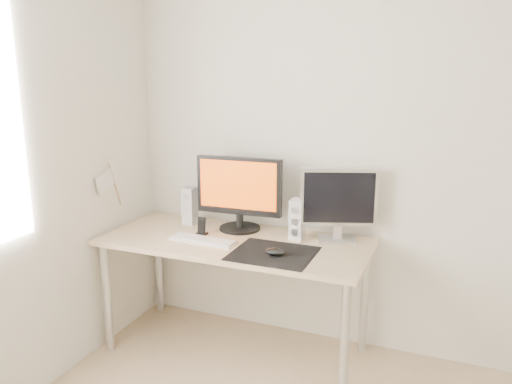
% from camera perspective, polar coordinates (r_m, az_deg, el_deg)
% --- Properties ---
extents(wall_back, '(3.50, 0.00, 3.50)m').
position_cam_1_polar(wall_back, '(3.00, 17.00, 4.22)').
color(wall_back, white).
rests_on(wall_back, ground).
extents(mousepad, '(0.45, 0.40, 0.00)m').
position_cam_1_polar(mousepad, '(2.77, 1.98, -7.03)').
color(mousepad, black).
rests_on(mousepad, desk).
extents(mouse, '(0.11, 0.07, 0.04)m').
position_cam_1_polar(mouse, '(2.73, 2.16, -6.86)').
color(mouse, black).
rests_on(mouse, mousepad).
extents(desk, '(1.60, 0.70, 0.73)m').
position_cam_1_polar(desk, '(3.03, -2.40, -6.83)').
color(desk, '#D1B587').
rests_on(desk, ground).
extents(main_monitor, '(0.55, 0.27, 0.47)m').
position_cam_1_polar(main_monitor, '(3.11, -1.95, 0.13)').
color(main_monitor, black).
rests_on(main_monitor, desk).
extents(second_monitor, '(0.44, 0.22, 0.43)m').
position_cam_1_polar(second_monitor, '(2.95, 9.41, -1.03)').
color(second_monitor, silver).
rests_on(second_monitor, desk).
extents(speaker_left, '(0.08, 0.09, 0.24)m').
position_cam_1_polar(speaker_left, '(3.30, -7.58, -1.57)').
color(speaker_left, silver).
rests_on(speaker_left, desk).
extents(speaker_right, '(0.08, 0.09, 0.24)m').
position_cam_1_polar(speaker_right, '(2.98, 4.71, -3.16)').
color(speaker_right, white).
rests_on(speaker_right, desk).
extents(keyboard, '(0.43, 0.15, 0.02)m').
position_cam_1_polar(keyboard, '(2.98, -6.10, -5.46)').
color(keyboard, silver).
rests_on(keyboard, desk).
extents(phone_dock, '(0.06, 0.05, 0.11)m').
position_cam_1_polar(phone_dock, '(3.09, -6.23, -4.29)').
color(phone_dock, black).
rests_on(phone_dock, desk).
extents(pennant, '(0.01, 0.23, 0.29)m').
position_cam_1_polar(pennant, '(3.20, -16.54, 1.12)').
color(pennant, '#A57F54').
rests_on(pennant, wall_left).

